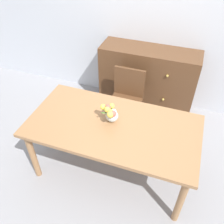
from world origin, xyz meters
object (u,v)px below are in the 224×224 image
object	(u,v)px
dresser	(147,80)
chair_far	(126,97)
flower_vase	(111,113)
dining_table	(113,130)

from	to	relation	value
dresser	chair_far	bearing A→B (deg)	-108.09
chair_far	flower_vase	xyz separation A→B (m)	(0.05, -0.77, 0.35)
chair_far	dresser	size ratio (longest dim) A/B	0.64
dresser	flower_vase	size ratio (longest dim) A/B	6.51
dining_table	flower_vase	world-z (taller)	flower_vase
dining_table	dresser	size ratio (longest dim) A/B	1.29
dining_table	dresser	world-z (taller)	dresser
dining_table	chair_far	bearing A→B (deg)	96.11
dining_table	flower_vase	bearing A→B (deg)	133.33
chair_far	flower_vase	bearing A→B (deg)	93.73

